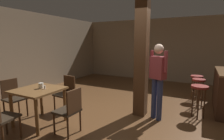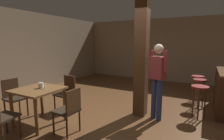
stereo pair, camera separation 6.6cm
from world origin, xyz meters
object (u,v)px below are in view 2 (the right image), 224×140
object	(u,v)px
chair_north	(67,91)
salt_shaker	(45,87)
bar_counter	(224,91)
bar_stool_far	(198,82)
chair_west	(14,96)
chair_east	(69,109)
bar_stool_near	(200,94)
napkin_cup	(41,85)
dining_table	(39,95)
bar_stool_mid	(199,87)
standing_person	(158,77)

from	to	relation	value
chair_north	salt_shaker	size ratio (longest dim) A/B	11.18
bar_counter	bar_stool_far	bearing A→B (deg)	137.66
chair_west	bar_counter	distance (m)	5.23
chair_east	bar_stool_near	size ratio (longest dim) A/B	1.15
chair_west	bar_stool_near	bearing A→B (deg)	26.68
chair_north	bar_stool_near	world-z (taller)	chair_north
bar_stool_far	bar_counter	bearing A→B (deg)	-42.34
napkin_cup	dining_table	bearing A→B (deg)	-111.81
dining_table	napkin_cup	size ratio (longest dim) A/B	7.50
salt_shaker	bar_stool_mid	xyz separation A→B (m)	(2.87, 2.57, -0.24)
standing_person	bar_stool_far	size ratio (longest dim) A/B	2.29
salt_shaker	bar_counter	bearing A→B (deg)	37.99
dining_table	bar_stool_near	distance (m)	3.60
chair_north	standing_person	distance (m)	2.31
bar_stool_mid	salt_shaker	bearing A→B (deg)	-138.13
dining_table	standing_person	size ratio (longest dim) A/B	0.52
chair_north	standing_person	bearing A→B (deg)	14.44
standing_person	bar_stool_mid	world-z (taller)	standing_person
salt_shaker	standing_person	xyz separation A→B (m)	(2.05, 1.35, 0.18)
chair_north	napkin_cup	bearing A→B (deg)	-89.10
napkin_cup	bar_stool_near	xyz separation A→B (m)	(3.02, 1.86, -0.25)
chair_north	bar_stool_near	size ratio (longest dim) A/B	1.15
bar_counter	bar_stool_near	bearing A→B (deg)	-123.48
napkin_cup	bar_counter	distance (m)	4.48
chair_north	salt_shaker	xyz separation A→B (m)	(0.13, -0.79, 0.31)
chair_west	chair_east	distance (m)	1.72
chair_north	chair_west	distance (m)	1.22
standing_person	bar_stool_mid	xyz separation A→B (m)	(0.82, 1.22, -0.42)
bar_counter	chair_north	bearing A→B (deg)	-152.01
bar_stool_near	standing_person	bearing A→B (deg)	-148.92
chair_west	bar_stool_mid	bearing A→B (deg)	34.60
chair_east	dining_table	bearing A→B (deg)	177.95
salt_shaker	standing_person	distance (m)	2.46
napkin_cup	bar_stool_mid	size ratio (longest dim) A/B	0.15
dining_table	chair_north	size ratio (longest dim) A/B	1.01
chair_west	napkin_cup	world-z (taller)	chair_west
napkin_cup	bar_stool_near	distance (m)	3.56
bar_counter	chair_east	bearing A→B (deg)	-134.32
chair_west	chair_east	size ratio (longest dim) A/B	1.00
bar_stool_far	dining_table	bearing A→B (deg)	-131.49
dining_table	bar_counter	bearing A→B (deg)	37.39
napkin_cup	bar_stool_mid	bearing A→B (deg)	40.61
chair_west	bar_stool_near	xyz separation A→B (m)	(3.88, 1.95, 0.08)
chair_west	bar_stool_far	world-z (taller)	chair_west
standing_person	bar_stool_far	world-z (taller)	standing_person
bar_stool_far	standing_person	bearing A→B (deg)	-111.37
bar_stool_mid	bar_stool_far	bearing A→B (deg)	95.19
standing_person	bar_stool_mid	size ratio (longest dim) A/B	2.17
chair_east	bar_stool_far	distance (m)	3.95
napkin_cup	standing_person	bearing A→B (deg)	31.78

